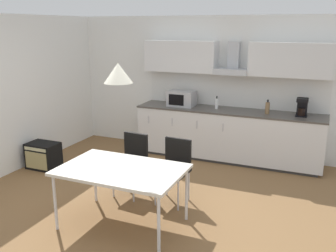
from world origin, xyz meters
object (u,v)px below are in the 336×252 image
microwave (182,98)px  chair_far_right (175,164)px  guitar_amp (43,156)px  dining_table (122,172)px  bottle_white (217,103)px  coffee_maker (302,107)px  pendant_lamp (118,73)px  bottle_brown (267,108)px  chair_far_left (132,158)px

microwave → chair_far_right: 2.10m
guitar_amp → dining_table: bearing=-27.1°
bottle_white → guitar_amp: size_ratio=0.45×
coffee_maker → chair_far_right: (-1.45, -1.95, -0.53)m
microwave → guitar_amp: 2.63m
pendant_lamp → guitar_amp: bearing=152.9°
bottle_brown → coffee_maker: bearing=6.2°
chair_far_left → bottle_brown: bearing=50.6°
microwave → dining_table: (0.32, -2.78, -0.37)m
chair_far_left → chair_far_right: bearing=0.0°
bottle_brown → pendant_lamp: bearing=-114.3°
coffee_maker → pendant_lamp: 3.41m
dining_table → chair_far_right: size_ratio=1.67×
coffee_maker → chair_far_left: (-2.10, -1.95, -0.53)m
bottle_brown → dining_table: (-1.24, -2.75, -0.33)m
microwave → dining_table: 2.82m
bottle_brown → guitar_amp: size_ratio=0.46×
bottle_brown → bottle_white: bearing=177.6°
chair_far_left → guitar_amp: 1.90m
chair_far_left → coffee_maker: bearing=42.9°
chair_far_right → bottle_brown: bearing=64.4°
microwave → chair_far_right: bearing=-71.3°
microwave → bottle_brown: size_ratio=2.02×
microwave → coffee_maker: 2.10m
chair_far_left → guitar_amp: (-1.86, 0.26, -0.31)m
chair_far_right → pendant_lamp: (-0.33, -0.85, 1.31)m
pendant_lamp → dining_table: bearing=135.0°
bottle_brown → pendant_lamp: 3.12m
microwave → bottle_white: microwave is taller
coffee_maker → bottle_brown: 0.55m
bottle_white → coffee_maker: bearing=0.9°
guitar_amp → bottle_brown: bearing=25.5°
microwave → pendant_lamp: pendant_lamp is taller
coffee_maker → chair_far_left: bearing=-137.1°
dining_table → coffee_maker: bearing=57.6°
bottle_brown → microwave: bearing=178.8°
bottle_white → pendant_lamp: bearing=-97.1°
coffee_maker → chair_far_right: coffee_maker is taller
coffee_maker → guitar_amp: size_ratio=0.58×
pendant_lamp → chair_far_left: bearing=110.6°
chair_far_left → guitar_amp: chair_far_left is taller
bottle_brown → chair_far_left: (-1.56, -1.89, -0.48)m
bottle_brown → chair_far_right: size_ratio=0.27×
bottle_white → chair_far_right: bearing=-90.4°
bottle_white → chair_far_left: 2.10m
chair_far_right → guitar_amp: size_ratio=1.67×
bottle_brown → guitar_amp: bearing=-154.5°
chair_far_right → pendant_lamp: bearing=-111.3°
microwave → coffee_maker: size_ratio=1.60×
microwave → pendant_lamp: size_ratio=1.50×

